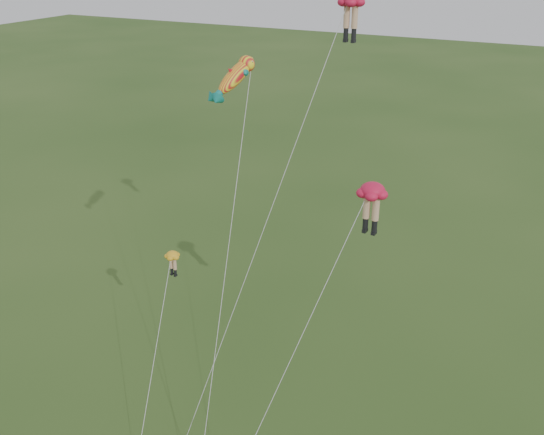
% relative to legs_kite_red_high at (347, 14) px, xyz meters
% --- Properties ---
extents(legs_kite_red_high, '(5.87, 9.81, 22.56)m').
position_rel_legs_kite_red_high_xyz_m(legs_kite_red_high, '(0.00, 0.00, 0.00)').
color(legs_kite_red_high, red).
rests_on(legs_kite_red_high, ground).
extents(legs_kite_red_mid, '(4.59, 9.95, 14.28)m').
position_rel_legs_kite_red_high_xyz_m(legs_kite_red_mid, '(2.40, -2.17, -8.06)').
color(legs_kite_red_mid, red).
rests_on(legs_kite_red_mid, ground).
extents(legs_kite_yellow, '(3.04, 8.32, 8.49)m').
position_rel_legs_kite_red_high_xyz_m(legs_kite_yellow, '(-8.63, -3.58, -13.85)').
color(legs_kite_yellow, gold).
rests_on(legs_kite_yellow, ground).
extents(fish_kite, '(3.37, 10.54, 19.66)m').
position_rel_legs_kite_red_high_xyz_m(fish_kite, '(-5.20, -1.54, -3.17)').
color(fish_kite, yellow).
rests_on(fish_kite, ground).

